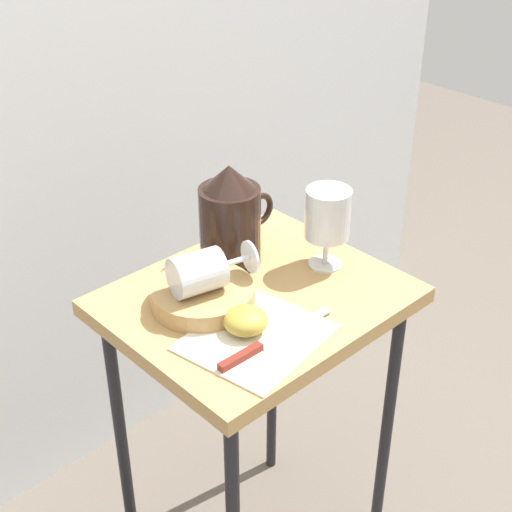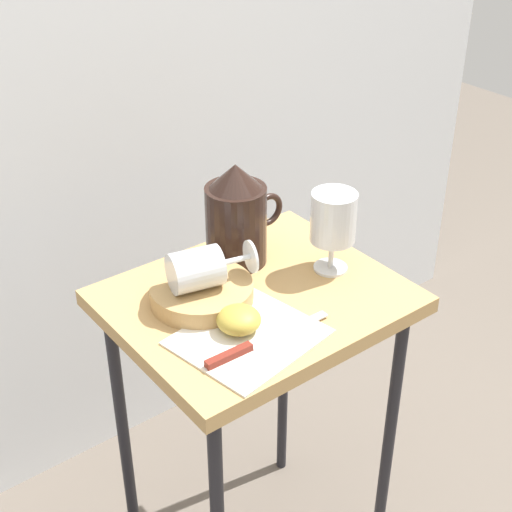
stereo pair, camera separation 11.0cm
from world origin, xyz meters
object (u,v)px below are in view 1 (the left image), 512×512
(wine_glass_upright, at_px, (328,218))
(basket_tray, at_px, (203,296))
(pitcher, at_px, (230,224))
(table, at_px, (256,333))
(apple_half_left, at_px, (246,320))
(knife, at_px, (260,346))
(wine_glass_tipped_near, at_px, (200,272))

(wine_glass_upright, bearing_deg, basket_tray, 166.58)
(pitcher, bearing_deg, table, -110.35)
(table, height_order, apple_half_left, apple_half_left)
(apple_half_left, relative_size, knife, 0.31)
(knife, bearing_deg, pitcher, 58.05)
(pitcher, distance_m, apple_half_left, 0.23)
(table, relative_size, wine_glass_tipped_near, 4.36)
(wine_glass_tipped_near, bearing_deg, pitcher, 28.97)
(table, xyz_separation_m, basket_tray, (-0.09, 0.04, 0.10))
(table, bearing_deg, knife, -130.73)
(table, distance_m, wine_glass_upright, 0.25)
(pitcher, distance_m, wine_glass_tipped_near, 0.16)
(table, xyz_separation_m, wine_glass_upright, (0.16, -0.02, 0.19))
(basket_tray, height_order, knife, basket_tray)
(wine_glass_tipped_near, xyz_separation_m, knife, (-0.01, -0.16, -0.06))
(table, relative_size, apple_half_left, 9.57)
(pitcher, distance_m, knife, 0.29)
(basket_tray, distance_m, wine_glass_upright, 0.27)
(pitcher, bearing_deg, knife, -121.95)
(basket_tray, bearing_deg, knife, -95.87)
(wine_glass_upright, relative_size, wine_glass_tipped_near, 0.97)
(table, bearing_deg, wine_glass_upright, -6.38)
(wine_glass_tipped_near, relative_size, apple_half_left, 2.20)
(wine_glass_tipped_near, bearing_deg, apple_half_left, -86.98)
(table, xyz_separation_m, pitcher, (0.04, 0.11, 0.17))
(knife, bearing_deg, table, 49.27)
(pitcher, xyz_separation_m, apple_half_left, (-0.13, -0.18, -0.06))
(basket_tray, xyz_separation_m, wine_glass_tipped_near, (-0.01, -0.00, 0.05))
(pitcher, height_order, apple_half_left, pitcher)
(basket_tray, relative_size, wine_glass_tipped_near, 1.12)
(wine_glass_upright, xyz_separation_m, knife, (-0.27, -0.10, -0.09))
(apple_half_left, bearing_deg, pitcher, 54.38)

